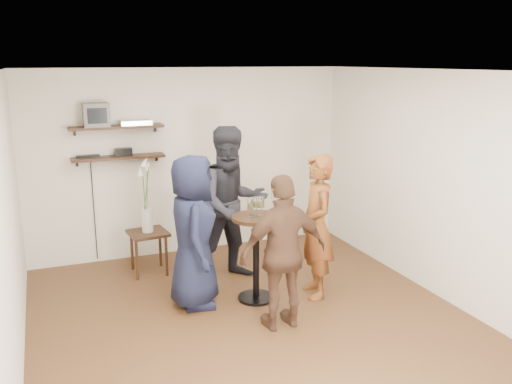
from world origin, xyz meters
TOP-DOWN VIEW (x-y plane):
  - room at (0.00, 0.00)m, footprint 4.58×5.08m
  - shelf_upper at (-1.00, 2.38)m, footprint 1.20×0.25m
  - shelf_lower at (-1.00, 2.38)m, footprint 1.20×0.25m
  - crt_monitor at (-1.25, 2.38)m, footprint 0.32×0.30m
  - dvd_deck at (-0.75, 2.38)m, footprint 0.40×0.24m
  - radio at (-0.93, 2.38)m, footprint 0.22×0.10m
  - power_strip at (-1.38, 2.42)m, footprint 0.30×0.05m
  - side_table at (-0.76, 1.83)m, footprint 0.52×0.52m
  - vase_lilies at (-0.76, 1.83)m, footprint 0.19×0.20m
  - drinks_table at (0.23, 0.57)m, footprint 0.55×0.55m
  - wine_glass_fl at (0.15, 0.55)m, footprint 0.07×0.07m
  - wine_glass_fr at (0.28, 0.55)m, footprint 0.07×0.07m
  - wine_glass_bl at (0.21, 0.65)m, footprint 0.07×0.07m
  - wine_glass_br at (0.25, 0.59)m, footprint 0.07×0.07m
  - person_plaid at (0.93, 0.44)m, footprint 0.51×0.67m
  - person_dark at (0.19, 1.28)m, footprint 0.98×0.78m
  - person_navy at (-0.46, 0.71)m, footprint 0.70×0.93m
  - person_brown at (0.25, -0.13)m, footprint 0.95×0.42m

SIDE VIEW (x-z plane):
  - side_table at x=-0.76m, z-range 0.19..0.75m
  - drinks_table at x=0.23m, z-range 0.14..1.14m
  - person_brown at x=0.25m, z-range 0.00..1.61m
  - person_plaid at x=0.93m, z-range 0.00..1.67m
  - person_navy at x=-0.46m, z-range 0.00..1.72m
  - vase_lilies at x=-0.76m, z-range 0.38..1.36m
  - person_dark at x=0.19m, z-range 0.00..1.93m
  - wine_glass_bl at x=0.21m, z-range 1.04..1.23m
  - wine_glass_br at x=0.25m, z-range 1.04..1.25m
  - wine_glass_fl at x=0.15m, z-range 1.04..1.25m
  - wine_glass_fr at x=0.28m, z-range 1.04..1.26m
  - room at x=0.00m, z-range -0.04..2.64m
  - shelf_lower at x=-1.00m, z-range 1.43..1.47m
  - power_strip at x=-1.38m, z-range 1.47..1.50m
  - radio at x=-0.93m, z-range 1.47..1.57m
  - shelf_upper at x=-1.00m, z-range 1.83..1.87m
  - dvd_deck at x=-0.75m, z-range 1.87..1.93m
  - crt_monitor at x=-1.25m, z-range 1.87..2.17m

